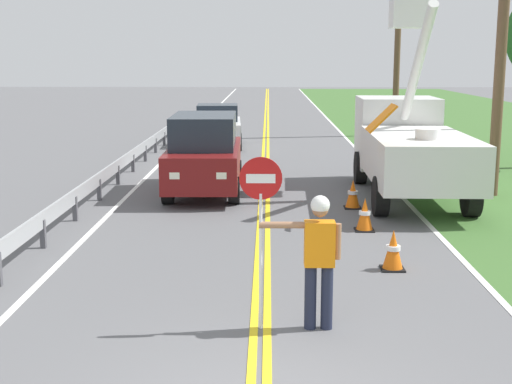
% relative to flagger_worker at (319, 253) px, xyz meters
% --- Properties ---
extents(centerline_yellow_left, '(0.11, 110.00, 0.01)m').
position_rel_flagger_worker_xyz_m(centerline_yellow_left, '(-0.86, 17.55, -1.04)').
color(centerline_yellow_left, yellow).
rests_on(centerline_yellow_left, ground).
extents(centerline_yellow_right, '(0.11, 110.00, 0.01)m').
position_rel_flagger_worker_xyz_m(centerline_yellow_right, '(-0.68, 17.55, -1.04)').
color(centerline_yellow_right, yellow).
rests_on(centerline_yellow_right, ground).
extents(edge_line_right, '(0.12, 110.00, 0.01)m').
position_rel_flagger_worker_xyz_m(edge_line_right, '(2.83, 17.55, -1.04)').
color(edge_line_right, silver).
rests_on(edge_line_right, ground).
extents(edge_line_left, '(0.12, 110.00, 0.01)m').
position_rel_flagger_worker_xyz_m(edge_line_left, '(-4.37, 17.55, -1.04)').
color(edge_line_left, silver).
rests_on(edge_line_left, ground).
extents(flagger_worker, '(1.09, 0.25, 1.83)m').
position_rel_flagger_worker_xyz_m(flagger_worker, '(0.00, 0.00, 0.00)').
color(flagger_worker, '#1E2338').
rests_on(flagger_worker, ground).
extents(stop_sign_paddle, '(0.56, 0.04, 2.33)m').
position_rel_flagger_worker_xyz_m(stop_sign_paddle, '(-0.77, -0.00, 0.66)').
color(stop_sign_paddle, silver).
rests_on(stop_sign_paddle, ground).
extents(utility_bucket_truck, '(2.79, 6.85, 5.15)m').
position_rel_flagger_worker_xyz_m(utility_bucket_truck, '(2.99, 9.45, 0.36)').
color(utility_bucket_truck, silver).
rests_on(utility_bucket_truck, ground).
extents(oncoming_suv_nearest, '(1.99, 4.64, 2.10)m').
position_rel_flagger_worker_xyz_m(oncoming_suv_nearest, '(-2.37, 9.63, 0.01)').
color(oncoming_suv_nearest, maroon).
rests_on(oncoming_suv_nearest, ground).
extents(oncoming_sedan_second, '(2.07, 4.18, 1.70)m').
position_rel_flagger_worker_xyz_m(oncoming_sedan_second, '(-2.72, 19.59, -0.21)').
color(oncoming_sedan_second, silver).
rests_on(oncoming_sedan_second, ground).
extents(utility_pole_near, '(1.80, 0.28, 8.48)m').
position_rel_flagger_worker_xyz_m(utility_pole_near, '(5.26, 9.44, 3.38)').
color(utility_pole_near, brown).
rests_on(utility_pole_near, ground).
extents(utility_pole_mid, '(1.80, 0.28, 8.67)m').
position_rel_flagger_worker_xyz_m(utility_pole_mid, '(5.20, 23.92, 3.47)').
color(utility_pole_mid, brown).
rests_on(utility_pole_mid, ground).
extents(traffic_cone_lead, '(0.40, 0.40, 0.70)m').
position_rel_flagger_worker_xyz_m(traffic_cone_lead, '(1.48, 2.71, -0.71)').
color(traffic_cone_lead, orange).
rests_on(traffic_cone_lead, ground).
extents(traffic_cone_mid, '(0.40, 0.40, 0.70)m').
position_rel_flagger_worker_xyz_m(traffic_cone_mid, '(1.36, 5.49, -0.71)').
color(traffic_cone_mid, orange).
rests_on(traffic_cone_mid, ground).
extents(traffic_cone_tail, '(0.40, 0.40, 0.70)m').
position_rel_flagger_worker_xyz_m(traffic_cone_tail, '(1.38, 7.75, -0.71)').
color(traffic_cone_tail, orange).
rests_on(traffic_cone_tail, ground).
extents(guardrail_left_shoulder, '(0.10, 32.00, 0.71)m').
position_rel_flagger_worker_xyz_m(guardrail_left_shoulder, '(-4.97, 12.00, -0.53)').
color(guardrail_left_shoulder, '#9EA0A3').
rests_on(guardrail_left_shoulder, ground).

